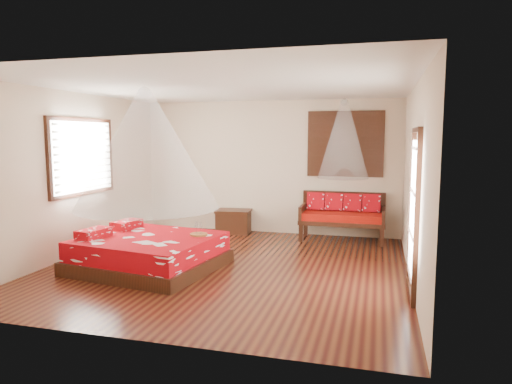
# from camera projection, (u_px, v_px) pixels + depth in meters

# --- Properties ---
(room) EXTENTS (5.54, 5.54, 2.84)m
(room) POSITION_uv_depth(u_px,v_px,m) (227.00, 179.00, 7.06)
(room) COLOR black
(room) RESTS_ON ground
(bed) EXTENTS (2.29, 2.12, 0.64)m
(bed) POSITION_uv_depth(u_px,v_px,m) (148.00, 252.00, 7.12)
(bed) COLOR black
(bed) RESTS_ON floor
(daybed) EXTENTS (1.64, 0.73, 0.94)m
(daybed) POSITION_uv_depth(u_px,v_px,m) (342.00, 214.00, 9.03)
(daybed) COLOR black
(daybed) RESTS_ON floor
(storage_chest) EXTENTS (0.77, 0.59, 0.50)m
(storage_chest) POSITION_uv_depth(u_px,v_px,m) (234.00, 221.00, 9.72)
(storage_chest) COLOR black
(storage_chest) RESTS_ON floor
(shutter_panel) EXTENTS (1.52, 0.06, 1.32)m
(shutter_panel) POSITION_uv_depth(u_px,v_px,m) (345.00, 144.00, 9.19)
(shutter_panel) COLOR black
(shutter_panel) RESTS_ON wall_back
(window_left) EXTENTS (0.10, 1.74, 1.34)m
(window_left) POSITION_uv_depth(u_px,v_px,m) (83.00, 157.00, 7.92)
(window_left) COLOR black
(window_left) RESTS_ON wall_left
(glazed_door) EXTENTS (0.08, 1.02, 2.16)m
(glazed_door) POSITION_uv_depth(u_px,v_px,m) (414.00, 213.00, 5.82)
(glazed_door) COLOR black
(glazed_door) RESTS_ON floor
(wine_tray) EXTENTS (0.28, 0.28, 0.22)m
(wine_tray) POSITION_uv_depth(u_px,v_px,m) (199.00, 232.00, 7.17)
(wine_tray) COLOR brown
(wine_tray) RESTS_ON bed
(mosquito_net_main) EXTENTS (2.19, 2.19, 1.80)m
(mosquito_net_main) POSITION_uv_depth(u_px,v_px,m) (146.00, 150.00, 6.92)
(mosquito_net_main) COLOR white
(mosquito_net_main) RESTS_ON ceiling
(mosquito_net_daybed) EXTENTS (0.97, 0.97, 1.50)m
(mosquito_net_daybed) POSITION_uv_depth(u_px,v_px,m) (344.00, 139.00, 8.73)
(mosquito_net_daybed) COLOR white
(mosquito_net_daybed) RESTS_ON ceiling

